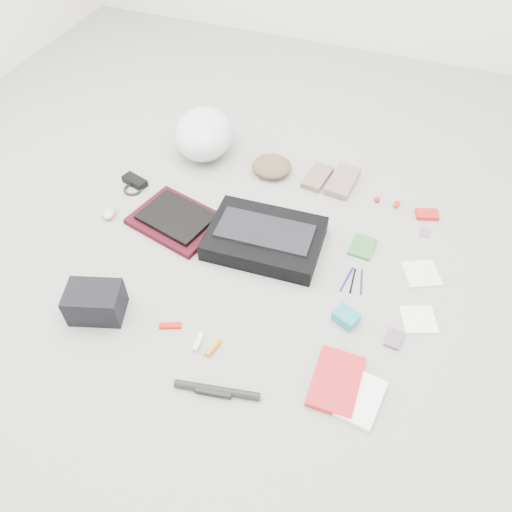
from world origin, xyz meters
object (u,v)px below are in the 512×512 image
(bike_helmet, at_px, (204,134))
(accordion_wallet, at_px, (346,317))
(messenger_bag, at_px, (265,238))
(book_red, at_px, (336,381))
(camera_bag, at_px, (95,302))
(laptop, at_px, (176,217))

(bike_helmet, bearing_deg, accordion_wallet, -58.07)
(bike_helmet, height_order, accordion_wallet, bike_helmet)
(messenger_bag, distance_m, bike_helmet, 0.72)
(book_red, height_order, accordion_wallet, accordion_wallet)
(messenger_bag, xyz_separation_m, camera_bag, (-0.46, -0.55, 0.03))
(bike_helmet, height_order, camera_bag, bike_helmet)
(messenger_bag, distance_m, accordion_wallet, 0.49)
(bike_helmet, relative_size, book_red, 1.55)
(laptop, relative_size, book_red, 1.28)
(messenger_bag, bearing_deg, book_red, -52.32)
(messenger_bag, distance_m, laptop, 0.41)
(book_red, bearing_deg, accordion_wallet, 96.26)
(bike_helmet, xyz_separation_m, book_red, (0.96, -1.02, -0.10))
(messenger_bag, relative_size, book_red, 2.02)
(laptop, relative_size, camera_bag, 1.50)
(camera_bag, relative_size, accordion_wallet, 2.29)
(bike_helmet, xyz_separation_m, camera_bag, (0.04, -1.06, -0.04))
(laptop, height_order, book_red, laptop)
(accordion_wallet, bearing_deg, laptop, -173.05)
(camera_bag, xyz_separation_m, book_red, (0.91, 0.03, -0.05))
(messenger_bag, bearing_deg, laptop, 178.55)
(messenger_bag, bearing_deg, bike_helmet, 132.12)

